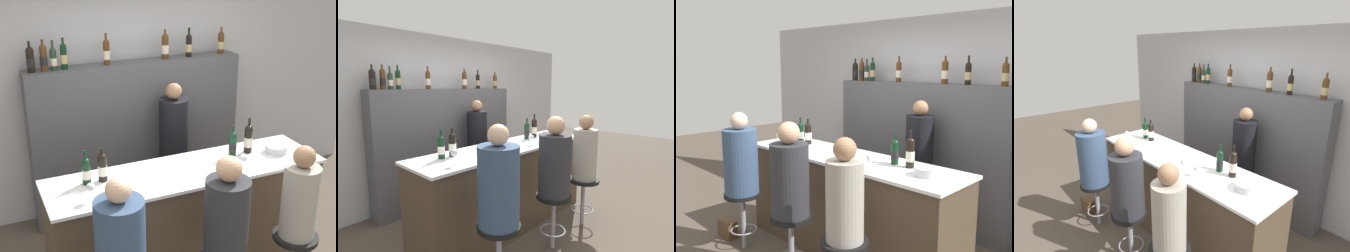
% 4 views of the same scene
% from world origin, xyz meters
% --- Properties ---
extents(wall_back, '(6.40, 0.05, 2.60)m').
position_xyz_m(wall_back, '(0.00, 1.83, 1.30)').
color(wall_back, '#B2B2B7').
rests_on(wall_back, ground_plane).
extents(bar_counter, '(2.58, 0.68, 1.06)m').
position_xyz_m(bar_counter, '(0.00, 0.32, 0.53)').
color(bar_counter, '#473828').
rests_on(bar_counter, ground_plane).
extents(back_bar_cabinet, '(2.41, 0.28, 1.77)m').
position_xyz_m(back_bar_cabinet, '(0.00, 1.61, 0.88)').
color(back_bar_cabinet, '#4C4C51').
rests_on(back_bar_cabinet, ground_plane).
extents(wine_bottle_counter_0, '(0.07, 0.07, 0.31)m').
position_xyz_m(wine_bottle_counter_0, '(-0.90, 0.43, 1.18)').
color(wine_bottle_counter_0, black).
rests_on(wine_bottle_counter_0, bar_counter).
extents(wine_bottle_counter_1, '(0.08, 0.08, 0.30)m').
position_xyz_m(wine_bottle_counter_1, '(-0.76, 0.43, 1.19)').
color(wine_bottle_counter_1, black).
rests_on(wine_bottle_counter_1, bar_counter).
extents(wine_bottle_counter_2, '(0.07, 0.07, 0.30)m').
position_xyz_m(wine_bottle_counter_2, '(0.53, 0.43, 1.18)').
color(wine_bottle_counter_2, black).
rests_on(wine_bottle_counter_2, bar_counter).
extents(wine_bottle_counter_3, '(0.08, 0.08, 0.35)m').
position_xyz_m(wine_bottle_counter_3, '(0.70, 0.43, 1.20)').
color(wine_bottle_counter_3, black).
rests_on(wine_bottle_counter_3, bar_counter).
extents(wine_bottle_backbar_0, '(0.08, 0.08, 0.31)m').
position_xyz_m(wine_bottle_backbar_0, '(-1.10, 1.61, 1.90)').
color(wine_bottle_backbar_0, black).
rests_on(wine_bottle_backbar_0, back_bar_cabinet).
extents(wine_bottle_backbar_1, '(0.07, 0.07, 0.32)m').
position_xyz_m(wine_bottle_backbar_1, '(-0.97, 1.61, 1.90)').
color(wine_bottle_backbar_1, '#4C2D14').
rests_on(wine_bottle_backbar_1, back_bar_cabinet).
extents(wine_bottle_backbar_2, '(0.07, 0.07, 0.30)m').
position_xyz_m(wine_bottle_backbar_2, '(-0.88, 1.61, 1.88)').
color(wine_bottle_backbar_2, '#233823').
rests_on(wine_bottle_backbar_2, back_bar_cabinet).
extents(wine_bottle_backbar_3, '(0.07, 0.07, 0.32)m').
position_xyz_m(wine_bottle_backbar_3, '(-0.77, 1.61, 1.90)').
color(wine_bottle_backbar_3, black).
rests_on(wine_bottle_backbar_3, back_bar_cabinet).
extents(wine_bottle_backbar_4, '(0.07, 0.07, 0.33)m').
position_xyz_m(wine_bottle_backbar_4, '(-0.33, 1.61, 1.90)').
color(wine_bottle_backbar_4, '#4C2D14').
rests_on(wine_bottle_backbar_4, back_bar_cabinet).
extents(wine_bottle_backbar_5, '(0.08, 0.08, 0.33)m').
position_xyz_m(wine_bottle_backbar_5, '(0.34, 1.61, 1.91)').
color(wine_bottle_backbar_5, '#4C2D14').
rests_on(wine_bottle_backbar_5, back_bar_cabinet).
extents(wine_bottle_backbar_6, '(0.07, 0.07, 0.32)m').
position_xyz_m(wine_bottle_backbar_6, '(0.63, 1.61, 1.90)').
color(wine_bottle_backbar_6, black).
rests_on(wine_bottle_backbar_6, back_bar_cabinet).
extents(wine_bottle_backbar_7, '(0.07, 0.07, 0.31)m').
position_xyz_m(wine_bottle_backbar_7, '(1.04, 1.61, 1.89)').
color(wine_bottle_backbar_7, '#4C2D14').
rests_on(wine_bottle_backbar_7, back_bar_cabinet).
extents(wine_glass_0, '(0.07, 0.07, 0.15)m').
position_xyz_m(wine_glass_0, '(-0.94, 0.14, 1.17)').
color(wine_glass_0, silver).
rests_on(wine_glass_0, bar_counter).
extents(wine_glass_1, '(0.07, 0.07, 0.13)m').
position_xyz_m(wine_glass_1, '(0.26, 0.14, 1.15)').
color(wine_glass_1, silver).
rests_on(wine_glass_1, bar_counter).
extents(wine_glass_2, '(0.08, 0.08, 0.14)m').
position_xyz_m(wine_glass_2, '(0.47, 0.14, 1.15)').
color(wine_glass_2, silver).
rests_on(wine_glass_2, bar_counter).
extents(metal_bowl, '(0.22, 0.22, 0.07)m').
position_xyz_m(metal_bowl, '(0.95, 0.31, 1.09)').
color(metal_bowl, '#B7B7BC').
rests_on(metal_bowl, bar_counter).
extents(tasting_menu, '(0.21, 0.30, 0.00)m').
position_xyz_m(tasting_menu, '(-0.35, 0.16, 1.06)').
color(tasting_menu, white).
rests_on(tasting_menu, bar_counter).
extents(bar_stool_left, '(0.39, 0.39, 0.63)m').
position_xyz_m(bar_stool_left, '(-0.88, -0.40, 0.49)').
color(bar_stool_left, gray).
rests_on(bar_stool_left, ground_plane).
extents(guest_seated_left, '(0.36, 0.36, 0.88)m').
position_xyz_m(guest_seated_left, '(-0.88, -0.40, 1.00)').
color(guest_seated_left, '#334766').
rests_on(guest_seated_left, bar_stool_left).
extents(bar_stool_middle, '(0.39, 0.39, 0.63)m').
position_xyz_m(bar_stool_middle, '(-0.02, -0.40, 0.49)').
color(bar_stool_middle, gray).
rests_on(bar_stool_middle, ground_plane).
extents(guest_seated_middle, '(0.35, 0.35, 0.87)m').
position_xyz_m(guest_seated_middle, '(-0.02, -0.40, 1.00)').
color(guest_seated_middle, '#28282D').
rests_on(guest_seated_middle, bar_stool_middle).
extents(guest_seated_right, '(0.30, 0.30, 0.83)m').
position_xyz_m(guest_seated_right, '(0.68, -0.40, 0.99)').
color(guest_seated_right, gray).
rests_on(guest_seated_right, bar_stool_right).
extents(bartender, '(0.31, 0.31, 1.59)m').
position_xyz_m(bartender, '(0.27, 1.23, 0.74)').
color(bartender, black).
rests_on(bartender, ground_plane).
extents(handbag, '(0.26, 0.12, 0.20)m').
position_xyz_m(handbag, '(-1.25, -0.40, 0.10)').
color(handbag, '#513823').
rests_on(handbag, ground_plane).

